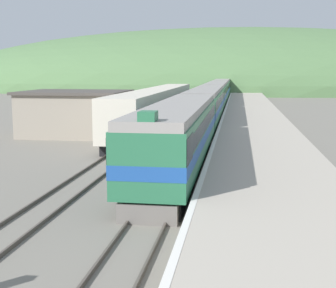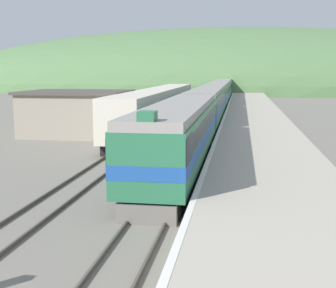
# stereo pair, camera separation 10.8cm
# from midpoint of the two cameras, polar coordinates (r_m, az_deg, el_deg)

# --- Properties ---
(track_main) EXTENTS (1.52, 180.00, 0.16)m
(track_main) POSITION_cam_midpoint_polar(r_m,az_deg,el_deg) (69.46, 6.08, 4.32)
(track_main) COLOR #4C443D
(track_main) RESTS_ON ground
(track_siding) EXTENTS (1.52, 180.00, 0.16)m
(track_siding) POSITION_cam_midpoint_polar(r_m,az_deg,el_deg) (69.83, 2.31, 4.39)
(track_siding) COLOR #4C443D
(track_siding) RESTS_ON ground
(platform) EXTENTS (6.47, 140.00, 0.98)m
(platform) POSITION_cam_midpoint_polar(r_m,az_deg,el_deg) (49.45, 10.58, 2.80)
(platform) COLOR #ADA393
(platform) RESTS_ON ground
(distant_hills) EXTENTS (186.71, 84.02, 35.51)m
(distant_hills) POSITION_cam_midpoint_polar(r_m,az_deg,el_deg) (141.51, 7.53, 6.63)
(distant_hills) COLOR #517547
(distant_hills) RESTS_ON ground
(station_shed) EXTENTS (9.00, 7.14, 3.91)m
(station_shed) POSITION_cam_midpoint_polar(r_m,az_deg,el_deg) (41.95, -10.98, 3.73)
(station_shed) COLOR gray
(station_shed) RESTS_ON ground
(express_train_lead_car) EXTENTS (3.00, 20.10, 4.22)m
(express_train_lead_car) POSITION_cam_midpoint_polar(r_m,az_deg,el_deg) (26.60, 1.57, 1.24)
(express_train_lead_car) COLOR black
(express_train_lead_car) RESTS_ON ground
(carriage_second) EXTENTS (2.99, 21.59, 3.86)m
(carriage_second) POSITION_cam_midpoint_polar(r_m,az_deg,el_deg) (48.36, 4.88, 4.70)
(carriage_second) COLOR black
(carriage_second) RESTS_ON ground
(carriage_third) EXTENTS (2.99, 21.59, 3.86)m
(carriage_third) POSITION_cam_midpoint_polar(r_m,az_deg,el_deg) (70.75, 6.16, 6.04)
(carriage_third) COLOR black
(carriage_third) RESTS_ON ground
(carriage_fourth) EXTENTS (2.99, 21.59, 3.86)m
(carriage_fourth) POSITION_cam_midpoint_polar(r_m,az_deg,el_deg) (93.18, 6.83, 6.74)
(carriage_fourth) COLOR black
(carriage_fourth) RESTS_ON ground
(carriage_fifth) EXTENTS (2.99, 21.59, 3.86)m
(carriage_fifth) POSITION_cam_midpoint_polar(r_m,az_deg,el_deg) (115.62, 7.24, 7.16)
(carriage_fifth) COLOR black
(carriage_fifth) RESTS_ON ground
(siding_train) EXTENTS (2.90, 32.70, 3.89)m
(siding_train) POSITION_cam_midpoint_polar(r_m,az_deg,el_deg) (46.14, -1.07, 4.40)
(siding_train) COLOR black
(siding_train) RESTS_ON ground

